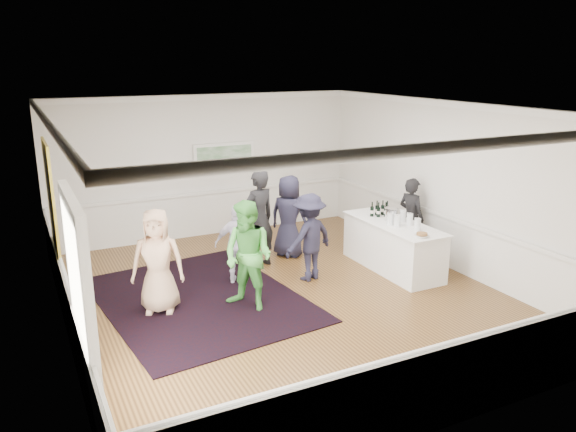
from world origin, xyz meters
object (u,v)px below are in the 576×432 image
guest_green (248,256)px  guest_dark_b (259,219)px  nut_bowl (422,235)px  serving_table (393,246)px  guest_navy (289,216)px  guest_dark_a (309,237)px  bartender (411,218)px  ice_bucket (391,214)px  guest_tan (158,261)px  guest_lilac (239,244)px

guest_green → guest_dark_b: guest_dark_b is taller
guest_dark_b → nut_bowl: 3.10m
serving_table → guest_navy: 2.18m
guest_dark_a → guest_navy: 1.35m
guest_dark_b → guest_dark_a: bearing=103.1°
bartender → ice_bucket: bearing=99.6°
guest_navy → guest_dark_a: bearing=132.1°
bartender → guest_dark_b: size_ratio=0.86×
guest_tan → nut_bowl: size_ratio=7.34×
ice_bucket → guest_dark_b: bearing=153.6°
guest_tan → guest_green: size_ratio=0.95×
guest_tan → guest_dark_b: size_ratio=0.89×
guest_lilac → guest_dark_a: size_ratio=0.90×
bartender → ice_bucket: bartender is taller
serving_table → nut_bowl: 1.08m
serving_table → guest_dark_b: guest_dark_b is taller
serving_table → bartender: 0.94m
bartender → guest_dark_b: 3.13m
guest_lilac → guest_navy: guest_navy is taller
guest_lilac → guest_dark_a: guest_dark_a is taller
guest_dark_b → serving_table: bearing=135.4°
bartender → serving_table: bearing=108.6°
guest_dark_b → guest_navy: guest_dark_b is taller
ice_bucket → nut_bowl: ice_bucket is taller
guest_lilac → guest_dark_a: (1.22, -0.41, 0.08)m
nut_bowl → serving_table: bearing=83.0°
guest_green → guest_lilac: 1.12m
serving_table → guest_tan: (-4.50, 0.12, 0.38)m
bartender → guest_dark_b: guest_dark_b is taller
nut_bowl → guest_tan: bearing=166.3°
guest_tan → guest_dark_b: (2.26, 1.18, 0.11)m
ice_bucket → nut_bowl: 1.13m
guest_green → ice_bucket: 3.27m
nut_bowl → guest_lilac: bearing=149.9°
guest_tan → bartender: bearing=25.3°
guest_tan → ice_bucket: (4.54, 0.05, 0.19)m
guest_dark_b → ice_bucket: guest_dark_b is taller
guest_dark_a → nut_bowl: (1.58, -1.21, 0.16)m
bartender → guest_green: guest_green is taller
guest_green → guest_dark_b: bearing=119.6°
guest_tan → guest_green: bearing=0.1°
guest_tan → guest_lilac: guest_tan is taller
bartender → guest_dark_a: (-2.46, -0.18, -0.01)m
guest_lilac → guest_navy: (1.46, 0.91, 0.11)m
guest_green → guest_navy: guest_green is taller
guest_navy → ice_bucket: size_ratio=6.49×
guest_dark_b → guest_navy: size_ratio=1.14×
guest_navy → guest_tan: bearing=78.4°
bartender → guest_green: bearing=90.8°
guest_navy → bartender: bearing=-154.6°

